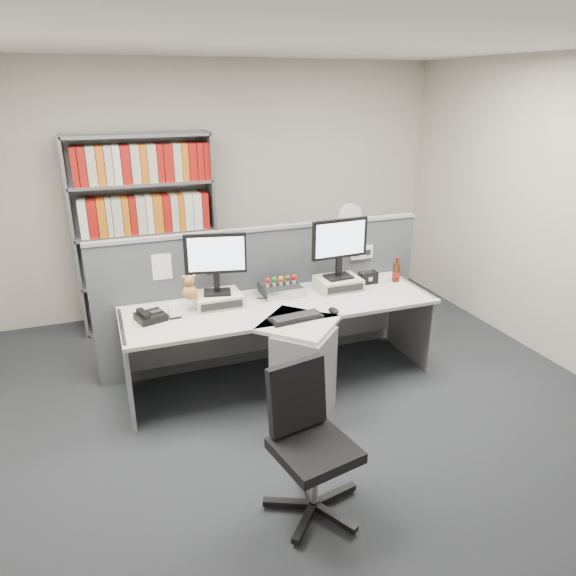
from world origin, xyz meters
name	(u,v)px	position (x,y,z in m)	size (l,w,h in m)	color
ground	(318,432)	(0.00, 0.00, 0.00)	(5.50, 5.50, 0.00)	#2C2F34
room_shell	(324,193)	(0.00, 0.00, 1.79)	(5.04, 5.54, 2.72)	#BDB6A8
partition	(266,294)	(0.00, 1.25, 0.65)	(3.00, 0.08, 1.27)	#494D53
desk	(290,343)	(0.00, 0.60, 0.46)	(2.60, 1.20, 0.72)	beige
monitor_riser_left	(218,299)	(-0.50, 0.98, 0.77)	(0.38, 0.31, 0.10)	beige
monitor_riser_right	(338,283)	(0.60, 0.98, 0.77)	(0.38, 0.31, 0.10)	beige
monitor_left	(216,258)	(-0.50, 0.98, 1.12)	(0.49, 0.20, 0.51)	black
monitor_right	(340,243)	(0.60, 0.98, 1.14)	(0.52, 0.18, 0.53)	black
desktop_pc	(280,289)	(0.07, 1.03, 0.76)	(0.33, 0.29, 0.09)	black
figurines	(281,280)	(0.07, 1.02, 0.86)	(0.29, 0.05, 0.09)	beige
keyboard	(296,318)	(0.00, 0.48, 0.73)	(0.43, 0.20, 0.03)	black
mouse	(334,311)	(0.33, 0.49, 0.74)	(0.07, 0.12, 0.04)	black
desk_phone	(150,316)	(-1.06, 0.85, 0.75)	(0.25, 0.24, 0.09)	black
desk_calendar	(175,312)	(-0.88, 0.83, 0.77)	(0.10, 0.07, 0.12)	black
plush_toy	(190,289)	(-0.73, 0.93, 0.91)	(0.12, 0.12, 0.21)	#A66C37
speaker	(368,278)	(0.91, 1.00, 0.78)	(0.17, 0.09, 0.11)	black
cola_bottle	(396,272)	(1.18, 0.96, 0.81)	(0.07, 0.07, 0.24)	#3F190A
shelving_unit	(146,236)	(-0.90, 2.44, 0.98)	(1.41, 0.40, 2.00)	gray
filing_cabinet	(346,282)	(1.20, 1.99, 0.35)	(0.45, 0.61, 0.70)	gray
desk_fan	(349,222)	(1.20, 1.99, 1.04)	(0.32, 0.19, 0.54)	white
office_chair	(308,437)	(-0.35, -0.63, 0.48)	(0.60, 0.59, 0.91)	silver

